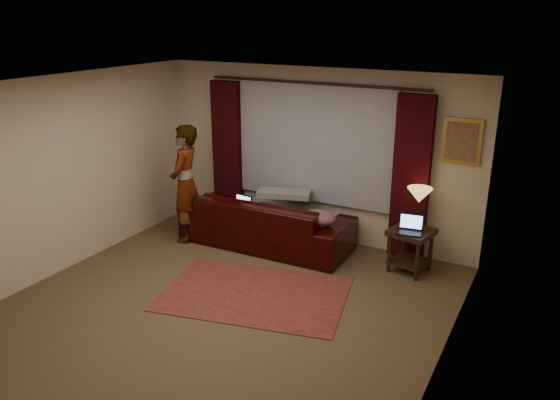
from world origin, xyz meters
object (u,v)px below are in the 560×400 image
(laptop_table, at_px, (410,225))
(person, at_px, (186,184))
(laptop_sofa, at_px, (239,204))
(end_table, at_px, (410,250))
(tiffany_lamp, at_px, (418,207))
(sofa, at_px, (266,212))

(laptop_table, relative_size, person, 0.19)
(person, bearing_deg, laptop_table, 80.25)
(laptop_sofa, xyz_separation_m, end_table, (2.54, 0.28, -0.32))
(tiffany_lamp, height_order, laptop_table, tiffany_lamp)
(sofa, bearing_deg, laptop_table, 179.21)
(laptop_sofa, height_order, person, person)
(end_table, relative_size, tiffany_lamp, 1.13)
(end_table, xyz_separation_m, laptop_table, (0.01, -0.13, 0.42))
(sofa, distance_m, person, 1.29)
(laptop_sofa, bearing_deg, end_table, 12.60)
(laptop_sofa, distance_m, person, 0.87)
(laptop_table, height_order, person, person)
(end_table, height_order, tiffany_lamp, tiffany_lamp)
(laptop_sofa, relative_size, end_table, 0.54)
(tiffany_lamp, xyz_separation_m, person, (-3.34, -0.70, 0.02))
(tiffany_lamp, bearing_deg, end_table, -95.95)
(sofa, distance_m, laptop_sofa, 0.43)
(person, bearing_deg, sofa, 92.02)
(sofa, bearing_deg, end_table, -177.21)
(laptop_sofa, distance_m, end_table, 2.57)
(sofa, bearing_deg, person, 17.69)
(end_table, xyz_separation_m, tiffany_lamp, (0.02, 0.17, 0.57))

